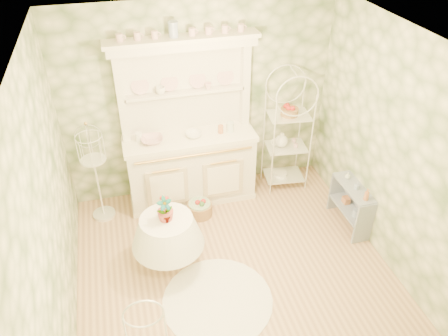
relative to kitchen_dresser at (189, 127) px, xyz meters
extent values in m
plane|color=tan|center=(0.20, -1.52, -1.15)|extent=(3.60, 3.60, 0.00)
plane|color=white|center=(0.20, -1.52, 1.56)|extent=(3.60, 3.60, 0.00)
plane|color=#ECE7C8|center=(-1.60, -1.52, 0.21)|extent=(3.60, 3.60, 0.00)
plane|color=#ECE7C8|center=(2.00, -1.52, 0.21)|extent=(3.60, 3.60, 0.00)
plane|color=#ECE7C8|center=(0.20, 0.28, 0.21)|extent=(3.60, 3.60, 0.00)
plane|color=#ECE7C8|center=(0.20, -3.32, 0.21)|extent=(3.60, 3.60, 0.00)
cube|color=white|center=(0.00, 0.00, 0.00)|extent=(1.87, 0.61, 2.29)
cube|color=white|center=(1.38, -0.04, -0.19)|extent=(0.64, 0.49, 1.91)
cube|color=#8692A8|center=(1.88, -1.10, -0.85)|extent=(0.34, 0.70, 0.58)
cylinder|color=white|center=(-0.52, -1.21, -0.79)|extent=(0.65, 0.65, 0.70)
cube|color=white|center=(-1.25, -0.09, -0.45)|extent=(0.37, 0.37, 1.38)
cylinder|color=#A37A4D|center=(0.02, -0.41, -1.03)|extent=(0.45, 0.45, 0.23)
cylinder|color=white|center=(-0.10, -1.88, -1.14)|extent=(1.44, 1.44, 0.01)
imported|color=white|center=(-0.49, -0.03, -0.13)|extent=(0.29, 0.29, 0.07)
imported|color=white|center=(0.05, -0.03, -0.13)|extent=(0.27, 0.27, 0.07)
imported|color=white|center=(-0.31, 0.16, 0.47)|extent=(0.14, 0.14, 0.10)
imported|color=white|center=(0.30, 0.16, 0.47)|extent=(0.12, 0.12, 0.08)
imported|color=#3F7238|center=(-0.52, -1.25, -0.30)|extent=(0.20, 0.16, 0.33)
imported|color=#B77042|center=(1.88, -1.37, -0.46)|extent=(0.08, 0.08, 0.16)
imported|color=#8EA1C3|center=(1.88, -1.15, -0.49)|extent=(0.05, 0.05, 0.10)
imported|color=silver|center=(1.88, -0.91, -0.50)|extent=(0.08, 0.08, 0.09)
camera|label=1|loc=(-0.83, -4.90, 2.80)|focal=35.00mm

